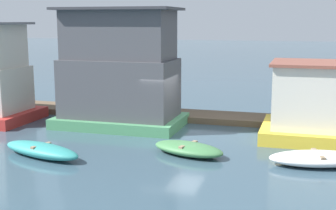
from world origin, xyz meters
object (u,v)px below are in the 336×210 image
mooring_post_centre (100,103)px  houseboat_green (120,72)px  dinghy_white (318,159)px  mooring_post_far_right (78,100)px  dinghy_green (188,149)px  dinghy_teal (41,150)px

mooring_post_centre → houseboat_green: bearing=-36.1°
dinghy_white → mooring_post_centre: (-10.68, 5.07, 0.61)m
houseboat_green → dinghy_white: 10.12m
houseboat_green → mooring_post_far_right: size_ratio=3.23×
dinghy_green → mooring_post_centre: size_ratio=1.86×
houseboat_green → mooring_post_centre: 2.69m
dinghy_white → mooring_post_centre: size_ratio=2.16×
dinghy_white → mooring_post_far_right: size_ratio=2.00×
dinghy_green → houseboat_green: bearing=138.2°
dinghy_teal → dinghy_green: (5.19, 1.83, -0.02)m
dinghy_green → mooring_post_far_right: size_ratio=1.72×
dinghy_teal → mooring_post_far_right: mooring_post_far_right is taller
houseboat_green → dinghy_white: size_ratio=1.61×
houseboat_green → dinghy_green: (4.35, -3.90, -2.38)m
dinghy_white → mooring_post_far_right: mooring_post_far_right is taller
dinghy_white → mooring_post_far_right: 12.93m
dinghy_green → dinghy_white: bearing=0.3°
dinghy_teal → dinghy_green: bearing=19.4°
houseboat_green → dinghy_teal: (-0.84, -5.73, -2.36)m
houseboat_green → dinghy_green: 6.31m
dinghy_teal → mooring_post_far_right: 7.24m
dinghy_teal → mooring_post_centre: (-0.80, 6.92, 0.60)m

